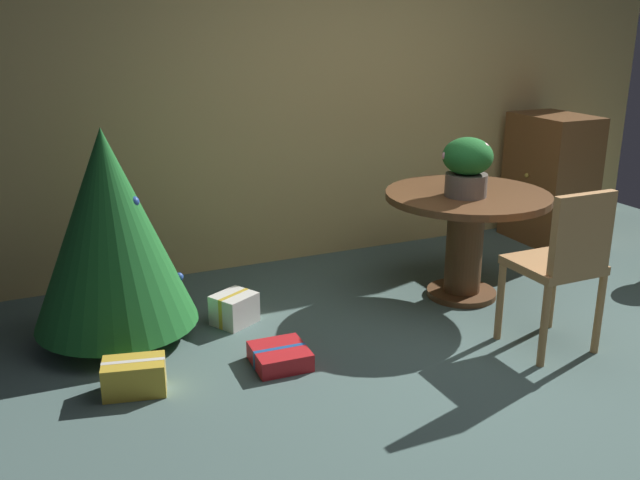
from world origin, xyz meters
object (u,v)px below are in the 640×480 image
flower_vase (467,165)px  gift_box_gold (134,377)px  wooden_chair_near (563,260)px  gift_box_red (280,356)px  holiday_tree (110,229)px  gift_box_cream (234,309)px  round_dining_table (466,224)px  wooden_cabinet (550,179)px

flower_vase → gift_box_gold: size_ratio=1.09×
flower_vase → gift_box_gold: 2.41m
wooden_chair_near → gift_box_red: 1.67m
holiday_tree → gift_box_cream: 0.92m
wooden_chair_near → gift_box_cream: 1.99m
round_dining_table → holiday_tree: bearing=172.3°
wooden_chair_near → gift_box_cream: bearing=144.4°
round_dining_table → wooden_chair_near: bearing=-90.0°
wooden_chair_near → gift_box_red: bearing=161.8°
flower_vase → wooden_chair_near: flower_vase is taller
wooden_cabinet → gift_box_red: bearing=-158.0°
gift_box_red → wooden_cabinet: bearing=22.0°
gift_box_red → wooden_cabinet: (2.91, 1.18, 0.49)m
gift_box_red → wooden_cabinet: wooden_cabinet is taller
holiday_tree → wooden_cabinet: bearing=7.0°
round_dining_table → wooden_chair_near: (0.00, -0.91, 0.04)m
round_dining_table → wooden_cabinet: (1.40, 0.76, 0.02)m
wooden_chair_near → holiday_tree: (-2.27, 1.22, 0.13)m
gift_box_cream → flower_vase: bearing=-10.5°
wooden_cabinet → wooden_chair_near: bearing=-129.9°
gift_box_gold → flower_vase: bearing=8.2°
round_dining_table → gift_box_gold: 2.38m
round_dining_table → gift_box_red: size_ratio=3.41×
wooden_chair_near → round_dining_table: bearing=90.0°
flower_vase → gift_box_cream: size_ratio=1.20×
wooden_chair_near → gift_box_cream: (-1.57, 1.13, -0.46)m
wooden_chair_near → wooden_cabinet: (1.40, 1.67, -0.02)m
flower_vase → holiday_tree: size_ratio=0.30×
flower_vase → gift_box_cream: (-1.51, 0.28, -0.85)m
round_dining_table → wooden_cabinet: bearing=28.4°
flower_vase → gift_box_red: 1.73m
wooden_chair_near → gift_box_red: (-1.51, 0.50, -0.51)m
round_dining_table → wooden_cabinet: 1.59m
gift_box_gold → wooden_cabinet: wooden_cabinet is taller
holiday_tree → gift_box_gold: (-0.03, -0.70, -0.60)m
gift_box_cream → gift_box_red: 0.64m
round_dining_table → flower_vase: size_ratio=2.86×
holiday_tree → gift_box_red: bearing=-43.7°
gift_box_red → wooden_chair_near: bearing=-18.2°
wooden_chair_near → gift_box_cream: wooden_chair_near is taller
gift_box_gold → gift_box_cream: 0.95m
holiday_tree → gift_box_cream: size_ratio=3.99×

